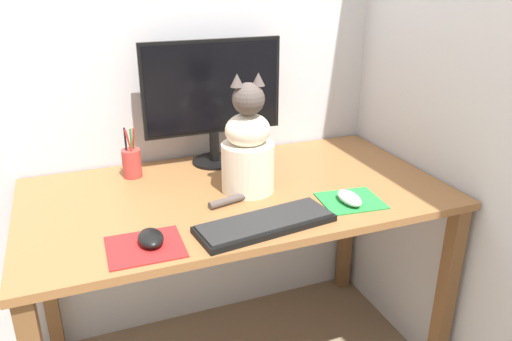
% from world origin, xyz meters
% --- Properties ---
extents(wall_back, '(7.00, 0.04, 2.50)m').
position_xyz_m(wall_back, '(0.00, 0.40, 1.25)').
color(wall_back, silver).
rests_on(wall_back, ground_plane).
extents(wall_side_right, '(0.04, 7.00, 2.50)m').
position_xyz_m(wall_side_right, '(0.72, 0.00, 1.25)').
color(wall_side_right, silver).
rests_on(wall_side_right, ground_plane).
extents(desk, '(1.37, 0.74, 0.75)m').
position_xyz_m(desk, '(0.00, 0.00, 0.65)').
color(desk, brown).
rests_on(desk, ground_plane).
extents(monitor, '(0.51, 0.17, 0.46)m').
position_xyz_m(monitor, '(0.01, 0.27, 1.01)').
color(monitor, black).
rests_on(monitor, desk).
extents(keyboard, '(0.42, 0.19, 0.02)m').
position_xyz_m(keyboard, '(-0.01, -0.27, 0.76)').
color(keyboard, black).
rests_on(keyboard, desk).
extents(mousepad_left, '(0.20, 0.18, 0.00)m').
position_xyz_m(mousepad_left, '(-0.34, -0.26, 0.75)').
color(mousepad_left, red).
rests_on(mousepad_left, desk).
extents(mousepad_right, '(0.20, 0.18, 0.00)m').
position_xyz_m(mousepad_right, '(0.31, -0.21, 0.75)').
color(mousepad_right, '#238438').
rests_on(mousepad_right, desk).
extents(computer_mouse_left, '(0.07, 0.10, 0.03)m').
position_xyz_m(computer_mouse_left, '(-0.33, -0.25, 0.77)').
color(computer_mouse_left, black).
rests_on(computer_mouse_left, mousepad_left).
extents(computer_mouse_right, '(0.06, 0.11, 0.03)m').
position_xyz_m(computer_mouse_right, '(0.29, -0.22, 0.77)').
color(computer_mouse_right, white).
rests_on(computer_mouse_right, mousepad_right).
extents(cat, '(0.26, 0.20, 0.39)m').
position_xyz_m(cat, '(0.04, -0.01, 0.89)').
color(cat, beige).
rests_on(cat, desk).
extents(pen_cup, '(0.07, 0.07, 0.18)m').
position_xyz_m(pen_cup, '(-0.30, 0.24, 0.80)').
color(pen_cup, '#B23833').
rests_on(pen_cup, desk).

